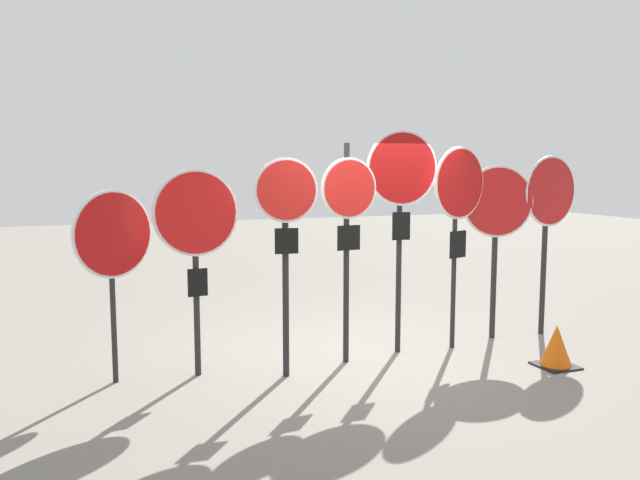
{
  "coord_description": "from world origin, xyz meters",
  "views": [
    {
      "loc": [
        -3.0,
        -6.35,
        2.21
      ],
      "look_at": [
        -0.61,
        0.0,
        1.43
      ],
      "focal_mm": 35.0,
      "sensor_mm": 36.0,
      "label": 1
    }
  ],
  "objects_px": {
    "stop_sign_4": "(402,189)",
    "stop_sign_7": "(549,205)",
    "stop_sign_0": "(113,242)",
    "traffic_cone_0": "(556,346)",
    "stop_sign_5": "(459,198)",
    "stop_sign_6": "(497,215)",
    "stop_sign_1": "(196,228)",
    "stop_sign_3": "(348,213)",
    "stop_sign_2": "(286,220)"
  },
  "relations": [
    {
      "from": "stop_sign_4",
      "to": "stop_sign_7",
      "type": "relative_size",
      "value": 1.12
    },
    {
      "from": "stop_sign_0",
      "to": "traffic_cone_0",
      "type": "relative_size",
      "value": 4.23
    },
    {
      "from": "stop_sign_5",
      "to": "stop_sign_6",
      "type": "relative_size",
      "value": 1.1
    },
    {
      "from": "stop_sign_1",
      "to": "stop_sign_6",
      "type": "xyz_separation_m",
      "value": [
        3.85,
        0.14,
        0.03
      ]
    },
    {
      "from": "stop_sign_3",
      "to": "stop_sign_2",
      "type": "bearing_deg",
      "value": -168.77
    },
    {
      "from": "stop_sign_1",
      "to": "stop_sign_2",
      "type": "relative_size",
      "value": 0.95
    },
    {
      "from": "traffic_cone_0",
      "to": "stop_sign_1",
      "type": "bearing_deg",
      "value": 164.19
    },
    {
      "from": "stop_sign_2",
      "to": "stop_sign_3",
      "type": "bearing_deg",
      "value": 21.03
    },
    {
      "from": "stop_sign_2",
      "to": "stop_sign_1",
      "type": "bearing_deg",
      "value": 162.34
    },
    {
      "from": "traffic_cone_0",
      "to": "stop_sign_6",
      "type": "bearing_deg",
      "value": 87.66
    },
    {
      "from": "stop_sign_3",
      "to": "stop_sign_7",
      "type": "bearing_deg",
      "value": -0.92
    },
    {
      "from": "stop_sign_0",
      "to": "stop_sign_2",
      "type": "xyz_separation_m",
      "value": [
        1.69,
        -0.44,
        0.21
      ]
    },
    {
      "from": "stop_sign_4",
      "to": "stop_sign_6",
      "type": "distance_m",
      "value": 1.49
    },
    {
      "from": "stop_sign_6",
      "to": "stop_sign_1",
      "type": "bearing_deg",
      "value": -160.32
    },
    {
      "from": "stop_sign_1",
      "to": "stop_sign_2",
      "type": "xyz_separation_m",
      "value": [
        0.87,
        -0.36,
        0.09
      ]
    },
    {
      "from": "stop_sign_6",
      "to": "traffic_cone_0",
      "type": "height_order",
      "value": "stop_sign_6"
    },
    {
      "from": "stop_sign_0",
      "to": "stop_sign_4",
      "type": "xyz_separation_m",
      "value": [
        3.22,
        -0.07,
        0.5
      ]
    },
    {
      "from": "traffic_cone_0",
      "to": "stop_sign_3",
      "type": "bearing_deg",
      "value": 156.0
    },
    {
      "from": "stop_sign_0",
      "to": "stop_sign_6",
      "type": "bearing_deg",
      "value": -29.64
    },
    {
      "from": "stop_sign_7",
      "to": "stop_sign_6",
      "type": "bearing_deg",
      "value": 166.06
    },
    {
      "from": "stop_sign_7",
      "to": "stop_sign_4",
      "type": "bearing_deg",
      "value": 172.06
    },
    {
      "from": "stop_sign_6",
      "to": "stop_sign_4",
      "type": "bearing_deg",
      "value": -157.31
    },
    {
      "from": "stop_sign_0",
      "to": "stop_sign_6",
      "type": "height_order",
      "value": "stop_sign_6"
    },
    {
      "from": "stop_sign_0",
      "to": "stop_sign_7",
      "type": "height_order",
      "value": "stop_sign_7"
    },
    {
      "from": "stop_sign_2",
      "to": "traffic_cone_0",
      "type": "relative_size",
      "value": 4.92
    },
    {
      "from": "stop_sign_7",
      "to": "traffic_cone_0",
      "type": "height_order",
      "value": "stop_sign_7"
    },
    {
      "from": "stop_sign_3",
      "to": "stop_sign_5",
      "type": "bearing_deg",
      "value": -2.5
    },
    {
      "from": "stop_sign_2",
      "to": "stop_sign_5",
      "type": "bearing_deg",
      "value": 12.25
    },
    {
      "from": "stop_sign_2",
      "to": "traffic_cone_0",
      "type": "distance_m",
      "value": 3.35
    },
    {
      "from": "stop_sign_0",
      "to": "stop_sign_7",
      "type": "relative_size",
      "value": 0.84
    },
    {
      "from": "stop_sign_3",
      "to": "traffic_cone_0",
      "type": "bearing_deg",
      "value": -28.98
    },
    {
      "from": "stop_sign_1",
      "to": "stop_sign_4",
      "type": "bearing_deg",
      "value": -6.63
    },
    {
      "from": "stop_sign_6",
      "to": "stop_sign_7",
      "type": "distance_m",
      "value": 0.78
    },
    {
      "from": "stop_sign_0",
      "to": "stop_sign_7",
      "type": "xyz_separation_m",
      "value": [
        5.44,
        0.0,
        0.27
      ]
    },
    {
      "from": "stop_sign_2",
      "to": "stop_sign_4",
      "type": "relative_size",
      "value": 0.88
    },
    {
      "from": "stop_sign_3",
      "to": "stop_sign_7",
      "type": "relative_size",
      "value": 1.05
    },
    {
      "from": "stop_sign_1",
      "to": "stop_sign_2",
      "type": "distance_m",
      "value": 0.94
    },
    {
      "from": "stop_sign_0",
      "to": "stop_sign_5",
      "type": "relative_size",
      "value": 0.81
    },
    {
      "from": "stop_sign_4",
      "to": "traffic_cone_0",
      "type": "bearing_deg",
      "value": -33.1
    },
    {
      "from": "stop_sign_0",
      "to": "stop_sign_3",
      "type": "xyz_separation_m",
      "value": [
        2.49,
        -0.21,
        0.25
      ]
    },
    {
      "from": "stop_sign_1",
      "to": "stop_sign_7",
      "type": "relative_size",
      "value": 0.93
    },
    {
      "from": "stop_sign_0",
      "to": "stop_sign_3",
      "type": "height_order",
      "value": "stop_sign_3"
    },
    {
      "from": "stop_sign_2",
      "to": "stop_sign_5",
      "type": "distance_m",
      "value": 2.3
    },
    {
      "from": "stop_sign_5",
      "to": "stop_sign_7",
      "type": "relative_size",
      "value": 1.04
    },
    {
      "from": "stop_sign_0",
      "to": "stop_sign_2",
      "type": "height_order",
      "value": "stop_sign_2"
    },
    {
      "from": "stop_sign_0",
      "to": "stop_sign_6",
      "type": "relative_size",
      "value": 0.89
    },
    {
      "from": "stop_sign_0",
      "to": "stop_sign_5",
      "type": "height_order",
      "value": "stop_sign_5"
    },
    {
      "from": "stop_sign_0",
      "to": "stop_sign_7",
      "type": "bearing_deg",
      "value": -30.33
    },
    {
      "from": "stop_sign_0",
      "to": "stop_sign_4",
      "type": "bearing_deg",
      "value": -31.62
    },
    {
      "from": "stop_sign_1",
      "to": "stop_sign_4",
      "type": "distance_m",
      "value": 2.43
    }
  ]
}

